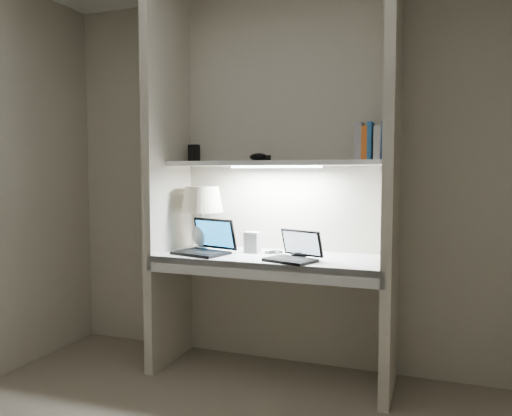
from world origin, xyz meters
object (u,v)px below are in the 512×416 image
at_px(laptop_netbook, 294,254).
at_px(speaker, 252,242).
at_px(laptop_main, 206,245).
at_px(book_row, 374,142).
at_px(table_lamp, 202,207).

distance_m(laptop_netbook, speaker, 0.39).
relative_size(laptop_main, speaker, 2.88).
xyz_separation_m(laptop_main, book_row, (1.02, 0.23, 0.65)).
bearing_deg(table_lamp, laptop_main, -56.67).
distance_m(table_lamp, laptop_netbook, 0.79).
relative_size(table_lamp, speaker, 3.15).
distance_m(table_lamp, laptop_main, 0.31).
bearing_deg(book_row, speaker, -172.27).
distance_m(laptop_netbook, book_row, 0.83).
bearing_deg(book_row, laptop_main, -167.41).
xyz_separation_m(laptop_netbook, speaker, (-0.34, 0.19, 0.03)).
bearing_deg(laptop_main, speaker, 40.53).
relative_size(table_lamp, laptop_main, 1.10).
xyz_separation_m(table_lamp, laptop_main, (0.11, -0.16, -0.24)).
relative_size(laptop_main, laptop_netbook, 1.14).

